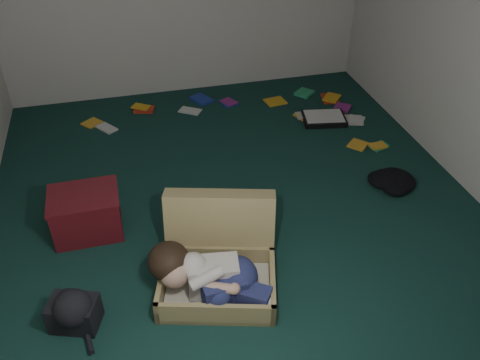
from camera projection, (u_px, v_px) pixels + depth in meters
name	position (u px, v px, depth m)	size (l,w,h in m)	color
floor	(236.00, 203.00, 4.28)	(4.50, 4.50, 0.00)	#11322C
wall_front	(389.00, 305.00, 1.76)	(4.50, 4.50, 0.00)	silver
suitcase	(219.00, 259.00, 3.52)	(0.95, 0.94, 0.57)	tan
person	(208.00, 275.00, 3.33)	(0.79, 0.57, 0.35)	silver
maroon_bin	(86.00, 213.00, 3.90)	(0.53, 0.42, 0.36)	#571118
backpack	(74.00, 312.00, 3.21)	(0.37, 0.30, 0.22)	black
clothing_pile	(393.00, 178.00, 4.47)	(0.43, 0.35, 0.14)	black
paper_tray	(324.00, 118.00, 5.40)	(0.50, 0.41, 0.06)	black
book_scatter	(257.00, 114.00, 5.53)	(2.94, 1.65, 0.02)	gold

